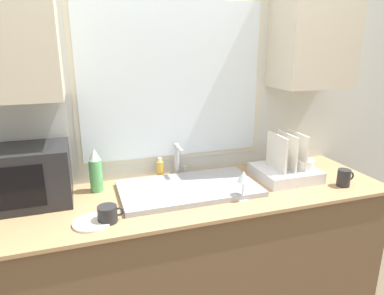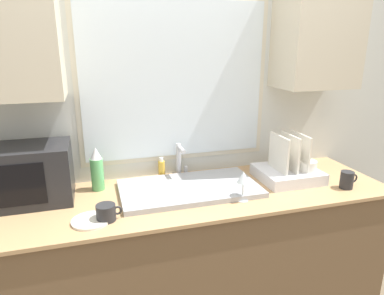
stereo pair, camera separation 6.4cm
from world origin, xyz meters
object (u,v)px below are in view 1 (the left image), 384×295
microwave (23,177)px  spray_bottle (96,171)px  dish_rack (287,169)px  mug_near_sink (108,214)px  soap_bottle (160,169)px  faucet (178,158)px  wine_glass (244,178)px

microwave → spray_bottle: bearing=8.4°
dish_rack → mug_near_sink: (-1.12, -0.21, -0.02)m
microwave → soap_bottle: size_ratio=3.54×
faucet → wine_glass: size_ratio=1.28×
mug_near_sink → wine_glass: size_ratio=0.74×
dish_rack → mug_near_sink: bearing=-169.2°
faucet → microwave: 0.88m
dish_rack → spray_bottle: 1.17m
microwave → dish_rack: size_ratio=1.31×
faucet → spray_bottle: 0.51m
microwave → mug_near_sink: microwave is taller
soap_bottle → wine_glass: bearing=-52.4°
spray_bottle → mug_near_sink: (0.03, -0.39, -0.08)m
dish_rack → mug_near_sink: size_ratio=2.91×
dish_rack → faucet: bearing=159.7°
spray_bottle → faucet: bearing=7.0°
spray_bottle → soap_bottle: spray_bottle is taller
microwave → dish_rack: microwave is taller
faucet → microwave: microwave is taller
faucet → spray_bottle: (-0.51, -0.06, -0.00)m
dish_rack → soap_bottle: (-0.76, 0.26, -0.00)m
spray_bottle → wine_glass: size_ratio=1.52×
faucet → spray_bottle: size_ratio=0.84×
spray_bottle → mug_near_sink: spray_bottle is taller
microwave → dish_rack: bearing=-4.6°
soap_bottle → wine_glass: size_ratio=0.79×
microwave → dish_rack: (1.52, -0.12, -0.09)m
microwave → mug_near_sink: bearing=-40.4°
spray_bottle → wine_glass: bearing=-26.6°
spray_bottle → mug_near_sink: 0.40m
faucet → dish_rack: 0.69m
microwave → wine_glass: bearing=-16.0°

